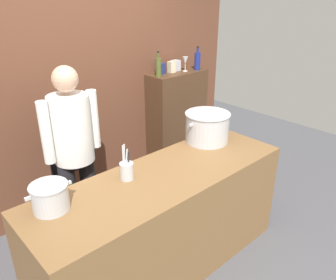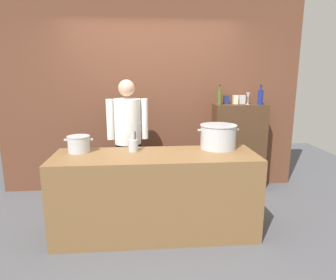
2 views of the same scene
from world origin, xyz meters
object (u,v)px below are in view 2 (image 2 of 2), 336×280
wine_bottle_olive (220,97)px  spice_tin_navy (226,100)px  wine_bottle_cobalt (260,97)px  chef (128,134)px  stockpot_large (218,137)px  utensil_crock (133,145)px  spice_tin_cream (235,100)px  wine_glass_wide (248,96)px  stockpot_small (79,144)px  spice_tin_silver (242,99)px

wine_bottle_olive → spice_tin_navy: 0.16m
wine_bottle_cobalt → chef: bearing=-170.5°
stockpot_large → utensil_crock: size_ratio=1.72×
wine_bottle_olive → spice_tin_navy: wine_bottle_olive is taller
spice_tin_cream → spice_tin_navy: (-0.12, 0.03, -0.00)m
stockpot_large → spice_tin_cream: spice_tin_cream is taller
chef → spice_tin_cream: 1.65m
chef → spice_tin_navy: 1.54m
spice_tin_cream → spice_tin_navy: bearing=165.2°
wine_bottle_cobalt → wine_glass_wide: wine_bottle_cobalt is taller
stockpot_small → spice_tin_silver: size_ratio=2.44×
stockpot_large → spice_tin_navy: 1.16m
spice_tin_cream → spice_tin_silver: 0.11m
spice_tin_navy → wine_glass_wide: bearing=-18.2°
utensil_crock → wine_bottle_cobalt: bearing=28.4°
wine_glass_wide → utensil_crock: bearing=-148.1°
wine_bottle_cobalt → wine_glass_wide: (-0.16, 0.04, 0.01)m
spice_tin_cream → spice_tin_silver: (0.11, 0.04, -0.00)m
stockpot_large → stockpot_small: bearing=-178.6°
chef → wine_bottle_cobalt: bearing=-172.7°
stockpot_small → spice_tin_silver: 2.44m
stockpot_small → spice_tin_navy: spice_tin_navy is taller
utensil_crock → stockpot_large: bearing=3.4°
wine_bottle_olive → spice_tin_cream: bearing=12.1°
spice_tin_silver → wine_glass_wide: bearing=-58.0°
spice_tin_cream → spice_tin_silver: bearing=19.0°
utensil_crock → wine_glass_wide: (1.62, 1.01, 0.44)m
stockpot_large → wine_bottle_olive: wine_bottle_olive is taller
stockpot_large → chef: bearing=150.3°
chef → wine_bottle_cobalt: 1.95m
chef → wine_bottle_cobalt: (1.87, 0.31, 0.44)m
utensil_crock → wine_bottle_olive: wine_bottle_olive is taller
stockpot_large → wine_bottle_olive: size_ratio=1.69×
utensil_crock → wine_bottle_olive: bearing=40.1°
chef → stockpot_large: chef is taller
wine_glass_wide → spice_tin_cream: bearing=159.3°
utensil_crock → wine_glass_wide: bearing=31.9°
chef → spice_tin_cream: chef is taller
utensil_crock → spice_tin_navy: size_ratio=2.24×
utensil_crock → stockpot_small: bearing=178.1°
wine_bottle_cobalt → spice_tin_cream: size_ratio=2.16×
spice_tin_silver → wine_bottle_olive: bearing=-165.8°
stockpot_small → utensil_crock: bearing=-1.9°
stockpot_large → wine_glass_wide: size_ratio=2.75×
wine_bottle_olive → spice_tin_silver: wine_bottle_olive is taller
wine_bottle_cobalt → spice_tin_cream: 0.35m
stockpot_large → spice_tin_navy: bearing=70.3°
wine_bottle_olive → spice_tin_silver: (0.35, 0.09, -0.05)m
utensil_crock → wine_glass_wide: size_ratio=1.60×
spice_tin_silver → chef: bearing=-164.5°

